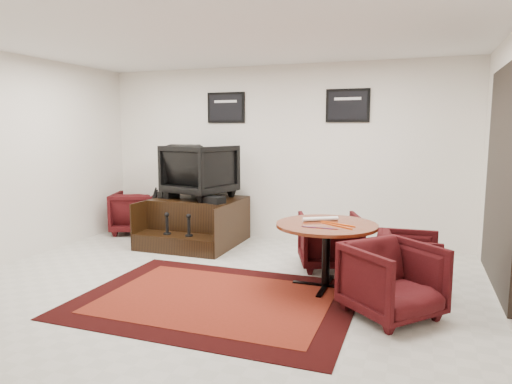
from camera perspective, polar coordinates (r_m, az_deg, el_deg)
ground at (r=5.36m, az=-5.35°, el=-11.75°), size 6.00×6.00×0.00m
room_shell at (r=5.00m, az=-0.74°, el=7.74°), size 6.02×5.02×2.81m
area_rug at (r=4.99m, az=-5.04°, el=-13.20°), size 2.87×2.15×0.01m
shine_podium at (r=7.33m, az=-7.39°, el=-3.78°), size 1.37×1.41×0.70m
shine_chair at (r=7.34m, az=-6.99°, el=2.99°), size 1.13×1.09×0.95m
shoes_pair at (r=7.46m, az=-10.86°, el=-0.29°), size 0.27×0.32×0.11m
polish_kit at (r=6.81m, az=-5.20°, el=-0.99°), size 0.33×0.28×0.10m
umbrella_black at (r=7.58m, az=-13.00°, el=-2.68°), size 0.32×0.12×0.87m
umbrella_hooked at (r=7.66m, az=-13.16°, el=-2.49°), size 0.33×0.12×0.90m
armchair_side at (r=8.21m, az=-14.68°, el=-2.22°), size 0.97×0.94×0.79m
meeting_table at (r=5.21m, az=8.80°, el=-4.89°), size 1.14×1.14×0.74m
table_chair_back at (r=6.04m, az=9.19°, el=-5.69°), size 0.96×0.93×0.78m
table_chair_window at (r=5.49m, az=18.51°, el=-7.81°), size 0.67×0.71×0.70m
table_chair_corner at (r=4.62m, az=16.67°, el=-10.10°), size 1.05×1.05×0.79m
paper_roll at (r=5.31m, az=8.06°, el=-3.36°), size 0.39×0.26×0.05m
table_clutter at (r=5.09m, az=9.62°, el=-4.12°), size 0.56×0.38×0.01m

